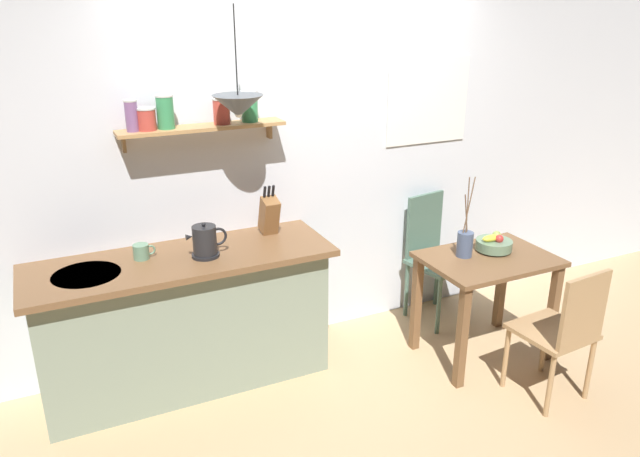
# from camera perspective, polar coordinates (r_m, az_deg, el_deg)

# --- Properties ---
(ground_plane) EXTENTS (14.00, 14.00, 0.00)m
(ground_plane) POSITION_cam_1_polar(r_m,az_deg,el_deg) (4.23, 2.74, -13.02)
(ground_plane) COLOR tan
(back_wall) EXTENTS (6.80, 0.11, 2.70)m
(back_wall) POSITION_cam_1_polar(r_m,az_deg,el_deg) (4.31, 1.39, 7.31)
(back_wall) COLOR silver
(back_wall) RESTS_ON ground_plane
(kitchen_counter) EXTENTS (1.83, 0.63, 0.90)m
(kitchen_counter) POSITION_cam_1_polar(r_m,az_deg,el_deg) (3.96, -12.43, -8.38)
(kitchen_counter) COLOR gray
(kitchen_counter) RESTS_ON ground_plane
(wall_shelf) EXTENTS (1.01, 0.20, 0.33)m
(wall_shelf) POSITION_cam_1_polar(r_m,az_deg,el_deg) (3.75, -11.64, 10.13)
(wall_shelf) COLOR tan
(dining_table) EXTENTS (0.86, 0.61, 0.74)m
(dining_table) POSITION_cam_1_polar(r_m,az_deg,el_deg) (4.27, 15.34, -4.35)
(dining_table) COLOR brown
(dining_table) RESTS_ON ground_plane
(dining_chair_near) EXTENTS (0.45, 0.44, 0.89)m
(dining_chair_near) POSITION_cam_1_polar(r_m,az_deg,el_deg) (3.97, 21.85, -8.67)
(dining_chair_near) COLOR tan
(dining_chair_near) RESTS_ON ground_plane
(dining_chair_far) EXTENTS (0.46, 0.47, 0.97)m
(dining_chair_far) POSITION_cam_1_polar(r_m,az_deg,el_deg) (4.74, 10.51, -2.14)
(dining_chair_far) COLOR #4C6B5B
(dining_chair_far) RESTS_ON ground_plane
(fruit_bowl) EXTENTS (0.24, 0.24, 0.13)m
(fruit_bowl) POSITION_cam_1_polar(r_m,az_deg,el_deg) (4.30, 15.97, -1.38)
(fruit_bowl) COLOR slate
(fruit_bowl) RESTS_ON dining_table
(twig_vase) EXTENTS (0.11, 0.11, 0.54)m
(twig_vase) POSITION_cam_1_polar(r_m,az_deg,el_deg) (4.15, 13.41, -1.34)
(twig_vase) COLOR #475675
(twig_vase) RESTS_ON dining_table
(electric_kettle) EXTENTS (0.25, 0.17, 0.22)m
(electric_kettle) POSITION_cam_1_polar(r_m,az_deg,el_deg) (3.70, -10.70, -1.21)
(electric_kettle) COLOR black
(electric_kettle) RESTS_ON kitchen_counter
(knife_block) EXTENTS (0.10, 0.18, 0.34)m
(knife_block) POSITION_cam_1_polar(r_m,az_deg,el_deg) (3.98, -4.78, 1.30)
(knife_block) COLOR brown
(knife_block) RESTS_ON kitchen_counter
(coffee_mug_by_sink) EXTENTS (0.13, 0.09, 0.09)m
(coffee_mug_by_sink) POSITION_cam_1_polar(r_m,az_deg,el_deg) (3.77, -16.36, -2.09)
(coffee_mug_by_sink) COLOR slate
(coffee_mug_by_sink) RESTS_ON kitchen_counter
(pendant_lamp) EXTENTS (0.30, 0.30, 0.62)m
(pendant_lamp) POSITION_cam_1_polar(r_m,az_deg,el_deg) (3.58, -7.67, 11.29)
(pendant_lamp) COLOR black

